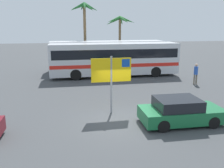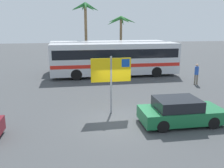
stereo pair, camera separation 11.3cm
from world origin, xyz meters
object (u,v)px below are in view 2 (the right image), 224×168
Objects in this scene: bus_front_coach at (115,58)px; pedestrian_near_sign at (197,72)px; ferry_sign at (112,72)px; bus_rear_coach at (108,54)px; car_green at (180,112)px.

bus_front_coach is 7.00× the size of pedestrian_near_sign.
ferry_sign is 1.84× the size of pedestrian_near_sign.
bus_front_coach reaches higher than pedestrian_near_sign.
bus_rear_coach is 10.06m from pedestrian_near_sign.
car_green is (3.04, -2.14, -1.69)m from ferry_sign.
bus_rear_coach reaches higher than pedestrian_near_sign.
ferry_sign is 4.08m from car_green.
pedestrian_near_sign is at bearing -37.50° from bus_front_coach.
bus_front_coach is 3.81× the size of ferry_sign.
car_green is at bearing -35.47° from ferry_sign.
pedestrian_near_sign is at bearing -52.44° from bus_rear_coach.
ferry_sign is 9.83m from pedestrian_near_sign.
ferry_sign is 0.78× the size of car_green.
bus_rear_coach is at bearing 92.30° from bus_front_coach.
car_green is at bearing -85.73° from bus_front_coach.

